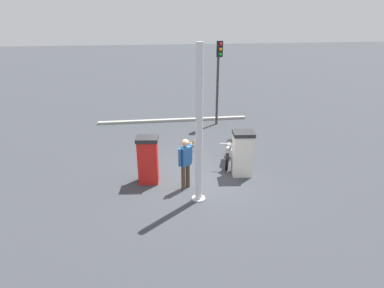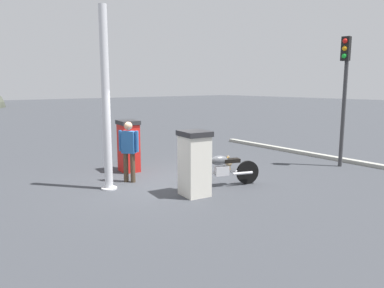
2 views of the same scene
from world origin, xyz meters
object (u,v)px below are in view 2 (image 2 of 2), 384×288
(motorcycle_near_pump, at_px, (222,169))
(wandering_duck, at_px, (229,163))
(fuel_pump_near, at_px, (195,163))
(roadside_traffic_light, at_px, (345,80))
(fuel_pump_far, at_px, (129,146))
(canopy_support_pole, at_px, (106,103))
(attendant_person, at_px, (129,148))

(motorcycle_near_pump, relative_size, wandering_duck, 3.95)
(fuel_pump_near, xyz_separation_m, wandering_duck, (2.46, 1.34, -0.55))
(fuel_pump_near, distance_m, roadside_traffic_light, 5.93)
(fuel_pump_far, height_order, canopy_support_pole, canopy_support_pole)
(fuel_pump_near, xyz_separation_m, motorcycle_near_pump, (1.05, 0.15, -0.33))
(fuel_pump_near, relative_size, attendant_person, 0.94)
(fuel_pump_far, height_order, motorcycle_near_pump, fuel_pump_far)
(fuel_pump_far, relative_size, roadside_traffic_light, 0.38)
(fuel_pump_far, bearing_deg, canopy_support_pole, -134.21)
(motorcycle_near_pump, bearing_deg, canopy_support_pole, 146.25)
(canopy_support_pole, bearing_deg, fuel_pump_near, -52.41)
(attendant_person, relative_size, canopy_support_pole, 0.37)
(fuel_pump_near, bearing_deg, canopy_support_pole, 127.59)
(roadside_traffic_light, bearing_deg, fuel_pump_near, 174.51)
(fuel_pump_far, xyz_separation_m, attendant_person, (-0.61, -1.12, 0.15))
(fuel_pump_far, distance_m, wandering_duck, 3.10)
(fuel_pump_near, distance_m, motorcycle_near_pump, 1.11)
(fuel_pump_near, distance_m, canopy_support_pole, 2.61)
(fuel_pump_near, xyz_separation_m, canopy_support_pole, (-1.35, 1.76, 1.37))
(motorcycle_near_pump, distance_m, roadside_traffic_light, 5.12)
(fuel_pump_far, xyz_separation_m, wandering_duck, (2.46, -1.81, -0.56))
(fuel_pump_near, bearing_deg, motorcycle_near_pump, 8.37)
(fuel_pump_near, bearing_deg, attendant_person, 106.85)
(canopy_support_pole, bearing_deg, fuel_pump_far, 45.79)
(fuel_pump_near, bearing_deg, wandering_duck, 28.63)
(motorcycle_near_pump, distance_m, canopy_support_pole, 3.35)
(attendant_person, bearing_deg, canopy_support_pole, -159.86)
(roadside_traffic_light, relative_size, canopy_support_pole, 0.91)
(roadside_traffic_light, bearing_deg, attendant_person, 157.48)
(wandering_duck, xyz_separation_m, canopy_support_pole, (-3.81, 0.42, 1.92))
(fuel_pump_far, distance_m, canopy_support_pole, 2.37)
(motorcycle_near_pump, xyz_separation_m, roadside_traffic_light, (4.52, -0.69, 2.29))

